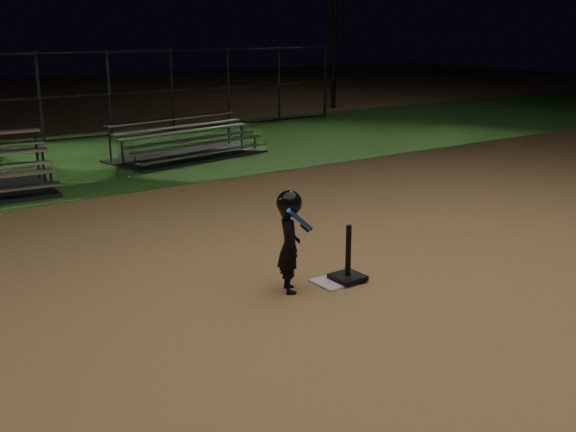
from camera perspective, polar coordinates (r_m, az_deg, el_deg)
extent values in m
plane|color=#A17948|center=(8.47, 3.89, -5.75)|extent=(80.00, 80.00, 0.00)
cube|color=#25561C|center=(17.15, -17.54, 4.68)|extent=(60.00, 8.00, 0.01)
cube|color=beige|center=(8.47, 3.89, -5.68)|extent=(0.45, 0.45, 0.02)
cube|color=black|center=(8.52, 5.15, -5.26)|extent=(0.38, 0.38, 0.06)
cylinder|color=black|center=(8.40, 5.21, -2.96)|extent=(0.07, 0.07, 0.66)
imported|color=black|center=(8.01, 0.10, -2.66)|extent=(0.41, 0.49, 1.14)
sphere|color=black|center=(7.86, 0.10, 1.13)|extent=(0.31, 0.31, 0.31)
cylinder|color=blue|center=(7.82, 1.03, -0.34)|extent=(0.52, 0.26, 0.40)
cylinder|color=black|center=(8.05, 1.45, -1.06)|extent=(0.18, 0.11, 0.14)
cube|color=silver|center=(16.36, -7.62, 6.10)|extent=(3.78, 0.92, 0.04)
cube|color=silver|center=(16.18, -7.01, 5.40)|extent=(3.78, 0.92, 0.03)
cube|color=silver|center=(16.73, -8.76, 7.19)|extent=(3.78, 0.92, 0.04)
cube|color=silver|center=(16.54, -8.18, 6.52)|extent=(3.78, 0.92, 0.03)
cube|color=silver|center=(17.11, -9.86, 8.23)|extent=(3.78, 0.92, 0.04)
cube|color=silver|center=(16.92, -9.30, 7.59)|extent=(3.78, 0.92, 0.03)
cube|color=#38383D|center=(16.83, -8.67, 5.11)|extent=(4.08, 2.52, 0.06)
cube|color=#38383D|center=(19.99, -20.21, 6.07)|extent=(20.00, 0.05, 0.05)
cube|color=#38383D|center=(19.84, -20.55, 9.48)|extent=(20.00, 0.05, 0.05)
cube|color=#38383D|center=(19.76, -20.89, 12.93)|extent=(20.00, 0.05, 0.05)
cylinder|color=#38383D|center=(19.84, -20.55, 9.48)|extent=(0.08, 0.08, 2.50)
cylinder|color=#38383D|center=(21.64, -7.48, 10.79)|extent=(0.08, 0.08, 2.50)
cylinder|color=#38383D|center=(24.35, 3.20, 11.45)|extent=(0.08, 0.08, 2.50)
cylinder|color=#2D2D30|center=(27.10, 4.06, 17.70)|extent=(0.20, 0.20, 8.00)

